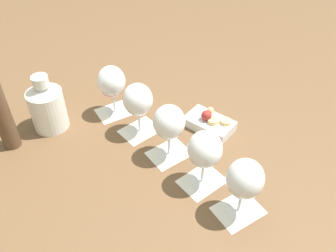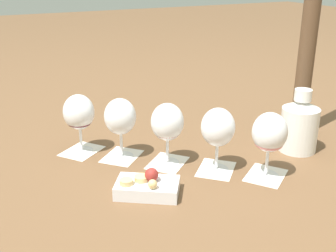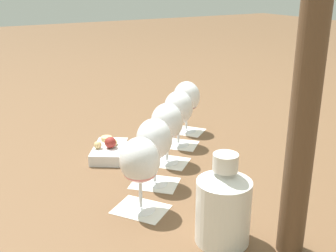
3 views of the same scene
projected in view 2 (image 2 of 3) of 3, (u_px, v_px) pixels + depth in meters
The scene contains 13 objects.
ground_plane at pixel (167, 163), 1.18m from camera, with size 8.00×8.00×0.00m, color brown.
tasting_card_0 at pixel (266, 175), 1.11m from camera, with size 0.15×0.14×0.00m.
tasting_card_1 at pixel (216, 169), 1.14m from camera, with size 0.15×0.15×0.00m.
tasting_card_2 at pixel (169, 162), 1.18m from camera, with size 0.15×0.15×0.00m.
tasting_card_3 at pixel (122, 156), 1.22m from camera, with size 0.15×0.15×0.00m.
tasting_card_4 at pixel (82, 151), 1.25m from camera, with size 0.15×0.14×0.00m.
wine_glass_0 at pixel (269, 135), 1.07m from camera, with size 0.09×0.09×0.17m.
wine_glass_1 at pixel (218, 130), 1.10m from camera, with size 0.09×0.09×0.17m.
wine_glass_2 at pixel (169, 124), 1.14m from camera, with size 0.09×0.09×0.17m.
wine_glass_3 at pixel (120, 119), 1.18m from camera, with size 0.09×0.09×0.17m.
wine_glass_4 at pixel (79, 115), 1.21m from camera, with size 0.09×0.09×0.17m.
ceramic_vase at pixel (299, 125), 1.23m from camera, with size 0.11×0.11×0.19m.
snack_dish at pixel (147, 186), 1.02m from camera, with size 0.18×0.16×0.07m.
Camera 2 is at (0.48, 0.95, 0.52)m, focal length 45.00 mm.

